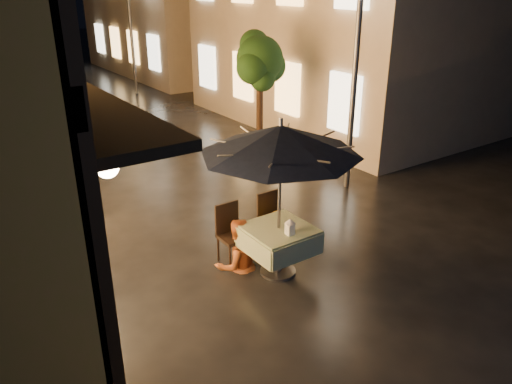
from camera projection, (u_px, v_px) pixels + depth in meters
ground at (298, 265)px, 7.96m from camera, size 90.00×90.00×0.00m
east_building_near at (357, 8)px, 15.47m from camera, size 7.30×9.30×6.80m
street_tree at (260, 63)px, 11.69m from camera, size 1.43×1.20×3.15m
streetlamp_near at (357, 50)px, 9.90m from camera, size 0.36×0.36×4.23m
streetlamp_far at (130, 17)px, 18.99m from camera, size 0.36×0.36×4.23m
cafe_table at (279, 239)px, 7.54m from camera, size 0.99×0.99×0.78m
patio_umbrella at (280, 140)px, 6.93m from camera, size 2.33×2.33×2.46m
cafe_chair_left at (230, 230)px, 7.91m from camera, size 0.42×0.42×0.97m
cafe_chair_right at (271, 218)px, 8.33m from camera, size 0.42×0.42×0.97m
table_lantern at (290, 226)px, 7.21m from camera, size 0.16×0.16×0.25m
person_orange at (237, 221)px, 7.64m from camera, size 0.85×0.70×1.58m
person_yellow at (281, 213)px, 8.12m from camera, size 0.96×0.61×1.41m
bicycle_0 at (48, 193)px, 9.45m from camera, size 1.90×0.89×0.96m
bicycle_1 at (50, 196)px, 9.23m from camera, size 1.78×1.04×1.03m
bicycle_2 at (55, 169)px, 10.81m from camera, size 1.69×0.96×0.84m
bicycle_3 at (40, 162)px, 10.95m from camera, size 1.80×1.05×1.04m
bicycle_4 at (18, 148)px, 12.22m from camera, size 1.59×0.58×0.83m
bicycle_5 at (10, 139)px, 12.47m from camera, size 1.82×0.59×1.08m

